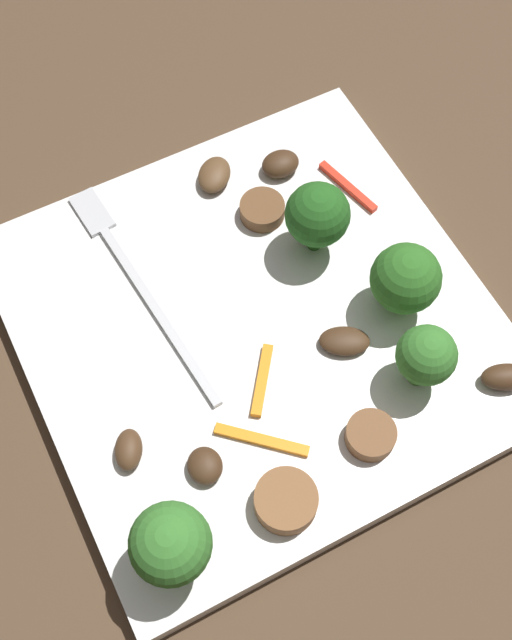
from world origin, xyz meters
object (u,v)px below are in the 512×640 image
(mushroom_5, at_px, (129,450))
(pepper_strip_1, at_px, (262,380))
(broccoli_floret_0, at_px, (317,215))
(broccoli_floret_3, at_px, (170,544))
(mushroom_4, at_px, (214,175))
(pepper_strip_2, at_px, (348,187))
(plate, at_px, (256,326))
(sausage_slice_2, at_px, (262,210))
(pepper_strip_0, at_px, (262,440))
(fork, at_px, (134,276))
(mushroom_1, at_px, (506,377))
(mushroom_3, at_px, (344,341))
(sausage_slice_1, at_px, (286,501))
(mushroom_2, at_px, (205,466))
(broccoli_floret_1, at_px, (426,356))
(mushroom_0, at_px, (280,164))
(broccoli_floret_2, at_px, (406,279))
(sausage_slice_0, at_px, (371,435))

(mushroom_5, distance_m, pepper_strip_1, 0.09)
(broccoli_floret_0, xyz_separation_m, broccoli_floret_3, (-0.14, 0.16, 0.00))
(mushroom_4, xyz_separation_m, pepper_strip_2, (-0.05, -0.08, -0.00))
(pepper_strip_2, bearing_deg, plate, 120.81)
(sausage_slice_2, distance_m, pepper_strip_1, 0.12)
(pepper_strip_0, bearing_deg, fork, 9.41)
(plate, height_order, broccoli_floret_0, broccoli_floret_0)
(broccoli_floret_0, bearing_deg, mushroom_1, -158.09)
(mushroom_3, distance_m, mushroom_5, 0.14)
(broccoli_floret_3, height_order, pepper_strip_2, broccoli_floret_3)
(sausage_slice_1, relative_size, mushroom_2, 1.60)
(broccoli_floret_1, bearing_deg, broccoli_floret_0, 5.05)
(broccoli_floret_1, bearing_deg, broccoli_floret_3, 100.17)
(broccoli_floret_3, xyz_separation_m, mushroom_1, (0.00, -0.22, -0.03))
(broccoli_floret_3, xyz_separation_m, mushroom_0, (0.21, -0.17, -0.03))
(broccoli_floret_1, height_order, sausage_slice_1, broccoli_floret_1)
(fork, distance_m, broccoli_floret_1, 0.19)
(broccoli_floret_1, height_order, broccoli_floret_2, broccoli_floret_2)
(mushroom_4, bearing_deg, mushroom_3, -173.66)
(mushroom_1, bearing_deg, fork, 45.22)
(pepper_strip_1, bearing_deg, sausage_slice_1, 162.57)
(broccoli_floret_1, bearing_deg, sausage_slice_1, 106.57)
(plate, height_order, mushroom_4, mushroom_4)
(broccoli_floret_0, height_order, sausage_slice_2, broccoli_floret_0)
(broccoli_floret_0, distance_m, mushroom_5, 0.18)
(pepper_strip_2, bearing_deg, mushroom_2, 127.68)
(mushroom_5, bearing_deg, mushroom_0, -51.19)
(broccoli_floret_0, relative_size, sausage_slice_1, 1.57)
(plate, bearing_deg, pepper_strip_2, -59.19)
(broccoli_floret_3, height_order, mushroom_0, broccoli_floret_3)
(broccoli_floret_2, xyz_separation_m, pepper_strip_2, (0.09, -0.02, -0.03))
(sausage_slice_0, xyz_separation_m, mushroom_5, (0.06, 0.13, 0.00))
(broccoli_floret_1, distance_m, mushroom_2, 0.14)
(broccoli_floret_1, relative_size, mushroom_0, 1.90)
(sausage_slice_1, xyz_separation_m, pepper_strip_2, (0.17, -0.14, -0.01))
(fork, xyz_separation_m, pepper_strip_0, (-0.13, -0.02, 0.00))
(sausage_slice_0, bearing_deg, sausage_slice_1, 100.59)
(pepper_strip_0, bearing_deg, sausage_slice_1, 172.42)
(broccoli_floret_0, bearing_deg, sausage_slice_2, 27.49)
(mushroom_0, bearing_deg, sausage_slice_0, 167.13)
(mushroom_0, bearing_deg, plate, 144.57)
(sausage_slice_0, bearing_deg, pepper_strip_2, -26.00)
(broccoli_floret_0, distance_m, sausage_slice_1, 0.17)
(broccoli_floret_3, bearing_deg, broccoli_floret_2, -67.37)
(mushroom_4, xyz_separation_m, mushroom_5, (-0.15, 0.13, 0.00))
(mushroom_3, bearing_deg, pepper_strip_2, -31.28)
(broccoli_floret_0, bearing_deg, fork, 74.57)
(mushroom_2, distance_m, pepper_strip_0, 0.04)
(broccoli_floret_1, distance_m, broccoli_floret_2, 0.05)
(mushroom_3, bearing_deg, plate, 45.54)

